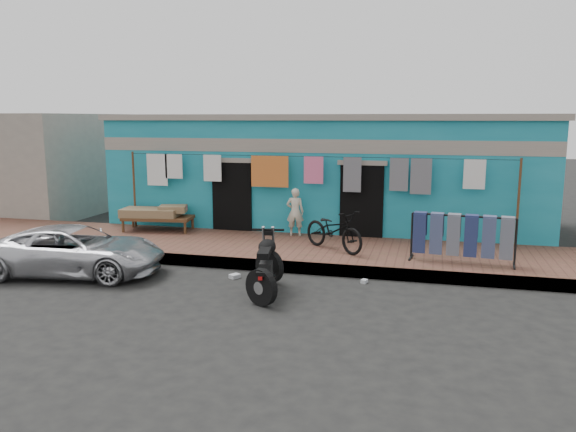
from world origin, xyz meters
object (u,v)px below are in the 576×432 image
object	(u,v)px
jeans_rack	(462,238)
charpoy	(158,219)
bicycle	(334,225)
motorcycle	(266,264)
seated_person	(295,212)
car	(75,250)

from	to	relation	value
jeans_rack	charpoy	bearing A→B (deg)	169.03
charpoy	jeans_rack	size ratio (longest dim) A/B	0.91
bicycle	motorcycle	bearing A→B (deg)	-159.83
motorcycle	charpoy	world-z (taller)	motorcycle
bicycle	jeans_rack	distance (m)	2.83
seated_person	charpoy	bearing A→B (deg)	-3.74
seated_person	jeans_rack	xyz separation A→B (m)	(4.06, -1.79, -0.09)
car	jeans_rack	xyz separation A→B (m)	(7.87, 2.09, 0.25)
jeans_rack	seated_person	bearing A→B (deg)	156.21
car	charpoy	xyz separation A→B (m)	(0.06, 3.60, 0.05)
bicycle	charpoy	size ratio (longest dim) A/B	0.88
motorcycle	seated_person	bearing A→B (deg)	85.58
car	bicycle	xyz separation A→B (m)	(5.07, 2.51, 0.30)
car	jeans_rack	bearing A→B (deg)	-83.87
car	motorcycle	xyz separation A→B (m)	(4.25, -0.25, 0.04)
charpoy	jeans_rack	xyz separation A→B (m)	(7.81, -1.51, 0.21)
charpoy	jeans_rack	distance (m)	7.96
seated_person	bicycle	distance (m)	1.86
motorcycle	bicycle	bearing A→B (deg)	63.09
motorcycle	jeans_rack	distance (m)	4.31
motorcycle	charpoy	xyz separation A→B (m)	(-4.20, 3.85, 0.00)
car	bicycle	size ratio (longest dim) A/B	2.09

